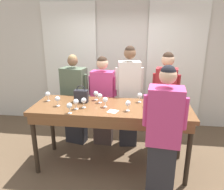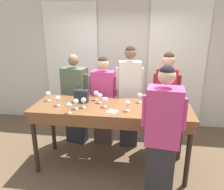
{
  "view_description": "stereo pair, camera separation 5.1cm",
  "coord_description": "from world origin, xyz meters",
  "px_view_note": "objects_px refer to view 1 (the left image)",
  "views": [
    {
      "loc": [
        0.4,
        -3.07,
        2.22
      ],
      "look_at": [
        0.0,
        0.08,
        1.19
      ],
      "focal_mm": 35.0,
      "sensor_mm": 36.0,
      "label": 1
    },
    {
      "loc": [
        0.46,
        -3.07,
        2.22
      ],
      "look_at": [
        0.0,
        0.08,
        1.19
      ],
      "focal_mm": 35.0,
      "sensor_mm": 36.0,
      "label": 2
    }
  ],
  "objects_px": {
    "handbag": "(81,96)",
    "wine_glass_by_bottle": "(105,100)",
    "wine_glass_near_host": "(84,101)",
    "wine_glass_by_handbag": "(100,96)",
    "tasting_bar": "(111,113)",
    "guest_pink_top": "(103,101)",
    "wine_glass_center_mid": "(186,105)",
    "wine_glass_back_right": "(69,106)",
    "wine_glass_front_mid": "(76,102)",
    "guest_olive_jacket": "(75,100)",
    "wine_glass_front_left": "(48,94)",
    "wine_glass_center_right": "(96,94)",
    "wine_bottle": "(175,107)",
    "guest_striped_shirt": "(165,100)",
    "wine_glass_front_right": "(147,100)",
    "wine_glass_center_left": "(128,104)",
    "guest_cream_sweater": "(129,96)",
    "wine_glass_back_left": "(58,99)",
    "wine_glass_back_mid": "(140,96)",
    "host_pouring": "(163,139)"
  },
  "relations": [
    {
      "from": "wine_glass_center_left",
      "to": "wine_glass_front_mid",
      "type": "bearing_deg",
      "value": -178.01
    },
    {
      "from": "wine_glass_back_left",
      "to": "wine_glass_back_mid",
      "type": "bearing_deg",
      "value": 14.99
    },
    {
      "from": "wine_glass_front_mid",
      "to": "wine_glass_center_mid",
      "type": "xyz_separation_m",
      "value": [
        1.56,
        0.06,
        -0.0
      ]
    },
    {
      "from": "wine_bottle",
      "to": "wine_glass_front_right",
      "type": "relative_size",
      "value": 2.03
    },
    {
      "from": "wine_glass_back_right",
      "to": "wine_glass_by_handbag",
      "type": "xyz_separation_m",
      "value": [
        0.34,
        0.48,
        0.0
      ]
    },
    {
      "from": "guest_pink_top",
      "to": "wine_glass_back_right",
      "type": "bearing_deg",
      "value": -105.49
    },
    {
      "from": "handbag",
      "to": "wine_glass_back_right",
      "type": "xyz_separation_m",
      "value": [
        -0.04,
        -0.48,
        0.0
      ]
    },
    {
      "from": "wine_glass_center_mid",
      "to": "guest_striped_shirt",
      "type": "relative_size",
      "value": 0.09
    },
    {
      "from": "wine_glass_back_mid",
      "to": "guest_pink_top",
      "type": "bearing_deg",
      "value": 146.07
    },
    {
      "from": "wine_glass_center_mid",
      "to": "wine_glass_back_right",
      "type": "relative_size",
      "value": 1.0
    },
    {
      "from": "wine_glass_front_right",
      "to": "wine_glass_back_mid",
      "type": "distance_m",
      "value": 0.23
    },
    {
      "from": "handbag",
      "to": "wine_glass_by_bottle",
      "type": "height_order",
      "value": "handbag"
    },
    {
      "from": "wine_glass_center_mid",
      "to": "wine_glass_back_right",
      "type": "distance_m",
      "value": 1.62
    },
    {
      "from": "wine_glass_back_mid",
      "to": "wine_glass_by_handbag",
      "type": "relative_size",
      "value": 1.0
    },
    {
      "from": "wine_glass_front_left",
      "to": "wine_glass_center_left",
      "type": "height_order",
      "value": "same"
    },
    {
      "from": "wine_glass_by_bottle",
      "to": "tasting_bar",
      "type": "bearing_deg",
      "value": 15.66
    },
    {
      "from": "wine_glass_front_mid",
      "to": "wine_glass_back_right",
      "type": "relative_size",
      "value": 1.0
    },
    {
      "from": "wine_glass_front_mid",
      "to": "guest_olive_jacket",
      "type": "height_order",
      "value": "guest_olive_jacket"
    },
    {
      "from": "guest_olive_jacket",
      "to": "wine_glass_center_left",
      "type": "bearing_deg",
      "value": -38.97
    },
    {
      "from": "guest_olive_jacket",
      "to": "guest_striped_shirt",
      "type": "distance_m",
      "value": 1.66
    },
    {
      "from": "wine_glass_front_left",
      "to": "wine_glass_back_right",
      "type": "bearing_deg",
      "value": -42.07
    },
    {
      "from": "wine_bottle",
      "to": "guest_pink_top",
      "type": "bearing_deg",
      "value": 141.54
    },
    {
      "from": "wine_glass_front_right",
      "to": "wine_glass_by_bottle",
      "type": "height_order",
      "value": "same"
    },
    {
      "from": "tasting_bar",
      "to": "wine_glass_back_mid",
      "type": "xyz_separation_m",
      "value": [
        0.42,
        0.26,
        0.21
      ]
    },
    {
      "from": "wine_glass_back_right",
      "to": "host_pouring",
      "type": "distance_m",
      "value": 1.32
    },
    {
      "from": "tasting_bar",
      "to": "wine_bottle",
      "type": "bearing_deg",
      "value": -12.71
    },
    {
      "from": "wine_glass_center_mid",
      "to": "wine_glass_back_left",
      "type": "relative_size",
      "value": 1.0
    },
    {
      "from": "handbag",
      "to": "guest_pink_top",
      "type": "height_order",
      "value": "guest_pink_top"
    },
    {
      "from": "wine_glass_front_left",
      "to": "wine_glass_back_right",
      "type": "distance_m",
      "value": 0.68
    },
    {
      "from": "wine_glass_center_right",
      "to": "guest_cream_sweater",
      "type": "bearing_deg",
      "value": 40.56
    },
    {
      "from": "wine_glass_back_right",
      "to": "wine_glass_center_mid",
      "type": "bearing_deg",
      "value": 7.99
    },
    {
      "from": "wine_glass_back_left",
      "to": "guest_olive_jacket",
      "type": "distance_m",
      "value": 0.84
    },
    {
      "from": "wine_bottle",
      "to": "guest_cream_sweater",
      "type": "bearing_deg",
      "value": 126.28
    },
    {
      "from": "guest_olive_jacket",
      "to": "wine_glass_near_host",
      "type": "bearing_deg",
      "value": -64.11
    },
    {
      "from": "wine_glass_center_right",
      "to": "guest_pink_top",
      "type": "relative_size",
      "value": 0.09
    },
    {
      "from": "tasting_bar",
      "to": "wine_glass_front_left",
      "type": "distance_m",
      "value": 1.08
    },
    {
      "from": "wine_glass_center_mid",
      "to": "wine_glass_back_right",
      "type": "height_order",
      "value": "same"
    },
    {
      "from": "wine_glass_back_left",
      "to": "wine_glass_by_handbag",
      "type": "distance_m",
      "value": 0.65
    },
    {
      "from": "tasting_bar",
      "to": "handbag",
      "type": "bearing_deg",
      "value": 163.51
    },
    {
      "from": "wine_glass_front_left",
      "to": "wine_glass_front_mid",
      "type": "relative_size",
      "value": 1.0
    },
    {
      "from": "guest_olive_jacket",
      "to": "guest_cream_sweater",
      "type": "xyz_separation_m",
      "value": [
        1.02,
        -0.0,
        0.13
      ]
    },
    {
      "from": "handbag",
      "to": "wine_glass_center_right",
      "type": "height_order",
      "value": "handbag"
    },
    {
      "from": "wine_glass_center_left",
      "to": "wine_glass_back_left",
      "type": "bearing_deg",
      "value": 176.65
    },
    {
      "from": "wine_glass_center_mid",
      "to": "guest_pink_top",
      "type": "bearing_deg",
      "value": 148.28
    },
    {
      "from": "wine_glass_near_host",
      "to": "wine_glass_by_handbag",
      "type": "xyz_separation_m",
      "value": [
        0.2,
        0.24,
        0.0
      ]
    },
    {
      "from": "wine_glass_near_host",
      "to": "host_pouring",
      "type": "bearing_deg",
      "value": -27.91
    },
    {
      "from": "wine_glass_center_left",
      "to": "guest_olive_jacket",
      "type": "xyz_separation_m",
      "value": [
        -1.05,
        0.85,
        -0.29
      ]
    },
    {
      "from": "wine_glass_back_mid",
      "to": "guest_cream_sweater",
      "type": "bearing_deg",
      "value": 113.24
    },
    {
      "from": "tasting_bar",
      "to": "wine_glass_by_bottle",
      "type": "height_order",
      "value": "wine_glass_by_bottle"
    },
    {
      "from": "wine_glass_front_mid",
      "to": "wine_bottle",
      "type": "bearing_deg",
      "value": -1.7
    }
  ]
}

